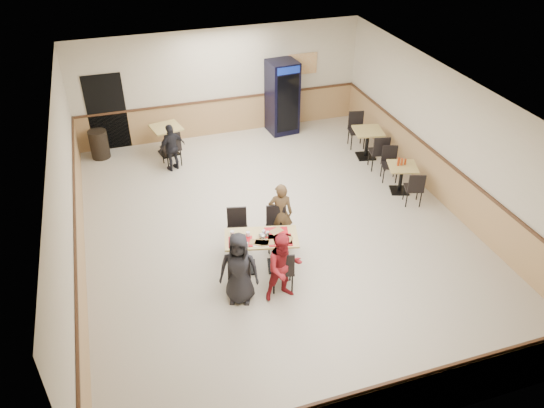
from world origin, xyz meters
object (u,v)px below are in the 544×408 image
object	(u,v)px
diner_man_opposite	(280,213)
side_table_near	(401,174)
diner_woman_right	(284,267)
side_table_far	(367,139)
main_table	(261,248)
lone_diner	(172,147)
trash_bin	(99,144)
pepsi_cooler	(282,97)
back_table	(167,136)
diner_woman_left	(239,268)

from	to	relation	value
diner_man_opposite	side_table_near	size ratio (longest dim) A/B	1.67
diner_woman_right	side_table_far	xyz separation A→B (m)	(3.82, 4.38, -0.17)
main_table	diner_woman_right	distance (m)	0.93
lone_diner	trash_bin	world-z (taller)	lone_diner
side_table_near	diner_man_opposite	bearing A→B (deg)	-164.00
pepsi_cooler	main_table	bearing A→B (deg)	-117.65
diner_woman_right	diner_man_opposite	bearing A→B (deg)	72.03
diner_man_opposite	side_table_far	distance (m)	4.34
side_table_far	back_table	xyz separation A→B (m)	(-4.97, 1.80, 0.01)
back_table	pepsi_cooler	size ratio (longest dim) A/B	0.42
diner_woman_right	diner_man_opposite	xyz separation A→B (m)	(0.48, 1.61, -0.01)
diner_woman_right	main_table	bearing A→B (deg)	97.78
diner_man_opposite	trash_bin	bearing A→B (deg)	-38.31
lone_diner	back_table	distance (m)	0.90
lone_diner	pepsi_cooler	distance (m)	3.62
side_table_near	back_table	bearing A→B (deg)	144.00
back_table	trash_bin	xyz separation A→B (m)	(-1.75, 0.35, -0.14)
lone_diner	side_table_near	xyz separation A→B (m)	(4.97, -2.72, -0.16)
diner_man_opposite	side_table_far	size ratio (longest dim) A/B	1.60
diner_woman_right	diner_man_opposite	distance (m)	1.68
diner_woman_left	back_table	size ratio (longest dim) A/B	1.64
diner_woman_right	side_table_near	bearing A→B (deg)	32.58
side_table_far	lone_diner	bearing A→B (deg)	169.63
lone_diner	side_table_near	distance (m)	5.67
diner_woman_left	trash_bin	distance (m)	6.70
diner_man_opposite	back_table	bearing A→B (deg)	-53.17
diner_woman_left	diner_man_opposite	xyz separation A→B (m)	(1.25, 1.43, -0.03)
lone_diner	side_table_far	xyz separation A→B (m)	(4.97, -0.91, -0.10)
diner_woman_left	lone_diner	world-z (taller)	diner_woman_left
diner_woman_right	diner_woman_left	bearing A→B (deg)	165.40
main_table	pepsi_cooler	xyz separation A→B (m)	(2.35, 5.68, 0.54)
diner_woman_left	back_table	xyz separation A→B (m)	(-0.38, 6.00, -0.19)
main_table	diner_man_opposite	size ratio (longest dim) A/B	1.09
side_table_far	pepsi_cooler	xyz separation A→B (m)	(-1.62, 2.19, 0.52)
diner_woman_right	lone_diner	xyz separation A→B (m)	(-1.15, 5.29, -0.07)
diner_woman_left	pepsi_cooler	distance (m)	7.05
diner_man_opposite	side_table_far	bearing A→B (deg)	-123.22
side_table_near	trash_bin	world-z (taller)	trash_bin
diner_woman_right	side_table_near	size ratio (longest dim) A/B	1.69
diner_man_opposite	side_table_near	bearing A→B (deg)	-146.83
main_table	lone_diner	world-z (taller)	lone_diner
back_table	diner_woman_left	bearing A→B (deg)	-86.34
main_table	diner_woman_left	xyz separation A→B (m)	(-0.62, -0.71, 0.23)
side_table_near	pepsi_cooler	distance (m)	4.35
main_table	diner_woman_right	world-z (taller)	diner_woman_right
main_table	pepsi_cooler	bearing A→B (deg)	80.79
side_table_near	diner_woman_right	bearing A→B (deg)	-146.09
back_table	lone_diner	bearing A→B (deg)	-90.00
lone_diner	back_table	bearing A→B (deg)	-112.91
trash_bin	lone_diner	bearing A→B (deg)	-35.35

